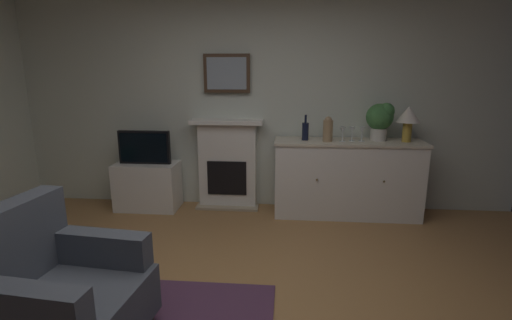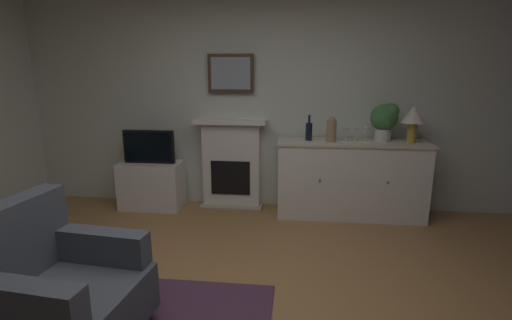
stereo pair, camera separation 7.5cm
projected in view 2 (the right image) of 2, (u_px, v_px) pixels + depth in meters
wall_rear at (266, 95)px, 4.47m from camera, size 6.09×0.06×2.77m
fireplace_unit at (232, 164)px, 4.59m from camera, size 0.87×0.30×1.10m
framed_picture at (231, 73)px, 4.38m from camera, size 0.55×0.04×0.45m
sideboard_cabinet at (351, 179)px, 4.28m from camera, size 1.69×0.49×0.89m
table_lamp at (413, 117)px, 4.04m from camera, size 0.26×0.26×0.40m
wine_bottle at (309, 131)px, 4.21m from camera, size 0.08×0.08×0.29m
wine_glass_left at (347, 131)px, 4.12m from camera, size 0.07×0.07×0.16m
wine_glass_center at (356, 131)px, 4.14m from camera, size 0.07×0.07×0.16m
wine_glass_right at (366, 131)px, 4.13m from camera, size 0.07×0.07×0.16m
vase_decorative at (332, 129)px, 4.12m from camera, size 0.11×0.11×0.28m
tv_cabinet at (152, 185)px, 4.60m from camera, size 0.75×0.42×0.58m
tv_set at (149, 147)px, 4.46m from camera, size 0.62×0.07×0.40m
potted_plant_small at (385, 119)px, 4.12m from camera, size 0.30×0.30×0.43m
armchair at (57, 291)px, 2.22m from camera, size 0.88×0.85×0.92m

